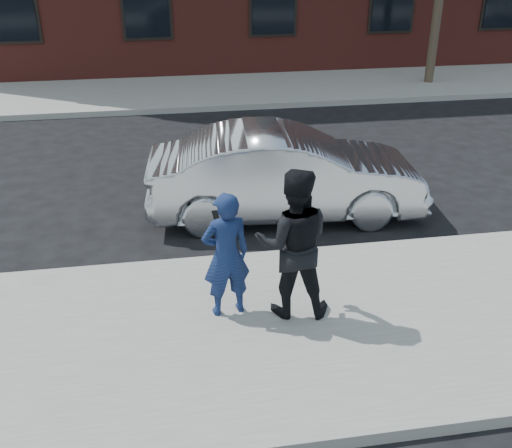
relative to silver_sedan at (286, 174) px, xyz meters
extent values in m
plane|color=black|center=(1.58, -3.07, -0.74)|extent=(100.00, 100.00, 0.00)
cube|color=gray|center=(1.58, -3.32, -0.67)|extent=(50.00, 3.50, 0.15)
cube|color=#999691|center=(1.58, -1.52, -0.67)|extent=(50.00, 0.10, 0.15)
cube|color=gray|center=(1.58, 8.18, -0.67)|extent=(50.00, 3.50, 0.15)
cube|color=#999691|center=(1.58, 6.38, -0.67)|extent=(50.00, 0.10, 0.15)
cube|color=black|center=(-5.92, 9.87, 1.46)|extent=(1.30, 0.06, 1.70)
cube|color=black|center=(5.48, 9.87, 1.46)|extent=(1.30, 0.06, 1.70)
cylinder|color=#32241D|center=(6.08, 7.93, 1.51)|extent=(0.26, 0.26, 4.20)
imported|color=#B7BABF|center=(0.00, 0.00, 0.00)|extent=(4.61, 1.91, 1.48)
imported|color=navy|center=(-1.33, -2.87, 0.20)|extent=(0.64, 0.47, 1.59)
cube|color=black|center=(-1.42, -2.66, 0.63)|extent=(0.09, 0.14, 0.08)
imported|color=black|center=(-0.55, -2.97, 0.34)|extent=(1.01, 0.84, 1.87)
cube|color=black|center=(-0.67, -2.77, 0.49)|extent=(0.07, 0.14, 0.06)
camera|label=1|loc=(-1.99, -8.94, 3.69)|focal=42.00mm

